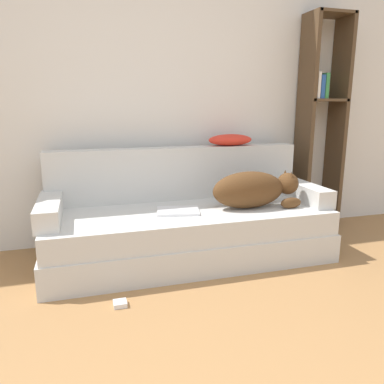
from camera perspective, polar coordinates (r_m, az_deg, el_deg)
name	(u,v)px	position (r m, az deg, el deg)	size (l,w,h in m)	color
wall_back	(146,78)	(3.19, -7.07, 16.90)	(8.10, 0.06, 2.70)	silver
couch	(188,234)	(2.84, -0.55, -6.38)	(2.08, 0.83, 0.38)	silver
couch_backrest	(177,173)	(3.05, -2.31, 2.90)	(2.04, 0.15, 0.42)	silver
couch_arm_left	(49,210)	(2.67, -20.92, -2.61)	(0.15, 0.64, 0.14)	silver
couch_arm_right	(303,192)	(3.15, 16.62, 0.04)	(0.15, 0.64, 0.14)	silver
dog	(254,189)	(2.82, 9.46, 0.42)	(0.69, 0.25, 0.28)	#513319
laptop	(178,211)	(2.69, -2.15, -2.91)	(0.34, 0.28, 0.02)	silver
throw_pillow	(230,140)	(3.17, 5.85, 7.91)	(0.38, 0.20, 0.09)	red
bookshelf	(321,116)	(3.61, 19.09, 10.92)	(0.38, 0.26, 1.90)	#4C3823
power_adapter	(120,304)	(2.30, -10.90, -16.36)	(0.08, 0.08, 0.03)	silver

